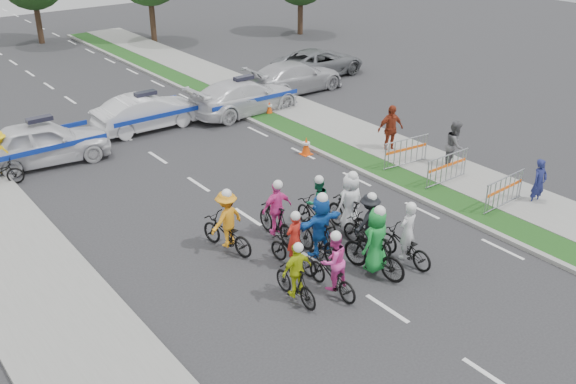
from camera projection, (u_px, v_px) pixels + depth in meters
ground at (387, 309)px, 15.54m from camera, size 90.00×90.00×0.00m
curb_right at (387, 184)px, 21.89m from camera, size 0.20×60.00×0.12m
grass_strip at (402, 179)px, 22.28m from camera, size 1.20×60.00×0.11m
sidewalk_right at (436, 166)px, 23.26m from camera, size 2.40×60.00×0.13m
sidewalk_left at (49, 306)px, 15.52m from camera, size 3.00×60.00×0.13m
rider_0 at (405, 242)px, 17.20m from camera, size 0.67×1.83×1.85m
rider_1 at (375, 248)px, 16.60m from camera, size 0.94×2.01×2.04m
rider_2 at (332, 270)px, 15.87m from camera, size 0.76×1.77×1.80m
rider_3 at (296, 278)px, 15.58m from camera, size 0.85×1.60×1.68m
rider_4 at (368, 228)px, 17.72m from camera, size 1.05×1.83×1.83m
rider_5 at (320, 232)px, 17.26m from camera, size 1.63×1.94×2.03m
rider_6 at (293, 249)px, 16.94m from camera, size 0.80×1.77×1.74m
rider_7 at (349, 210)px, 18.57m from camera, size 0.88×1.96×2.03m
rider_8 at (317, 210)px, 18.79m from camera, size 0.76×1.78×1.81m
rider_9 at (276, 216)px, 18.32m from camera, size 0.97×1.83×1.89m
rider_10 at (227, 227)px, 17.72m from camera, size 1.17×1.98×1.93m
police_car_0 at (43, 142)px, 23.34m from camera, size 4.95×2.56×1.61m
police_car_1 at (147, 112)px, 26.66m from camera, size 4.43×1.58×1.46m
police_car_2 at (244, 96)px, 28.54m from camera, size 5.32×2.32×1.52m
civilian_sedan at (295, 77)px, 31.47m from camera, size 5.18×2.14×1.50m
civilian_suv at (319, 63)px, 34.09m from camera, size 5.28×2.55×1.45m
spectator_0 at (539, 182)px, 20.28m from camera, size 0.60×0.42×1.55m
spectator_1 at (455, 145)px, 22.87m from camera, size 1.08×1.00×1.77m
spectator_2 at (390, 129)px, 24.19m from camera, size 1.18×0.68×1.89m
marshal_hiviz at (0, 154)px, 22.24m from camera, size 1.25×1.14×1.69m
barrier_0 at (504, 193)px, 20.09m from camera, size 2.02×0.58×1.12m
barrier_1 at (447, 170)px, 21.72m from camera, size 2.01×0.53×1.12m
barrier_2 at (406, 153)px, 23.05m from camera, size 2.04×0.72×1.12m
cone_0 at (306, 146)px, 24.27m from camera, size 0.40×0.40×0.70m
cone_1 at (269, 108)px, 28.43m from camera, size 0.40×0.40×0.70m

